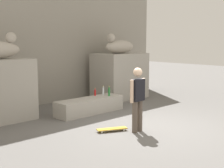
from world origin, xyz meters
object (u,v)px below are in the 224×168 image
at_px(skateboard, 112,129).
at_px(bottle_green, 109,92).
at_px(statue_reclining_right, 119,46).
at_px(skater, 138,97).
at_px(bottle_clear, 103,91).
at_px(bottle_red, 95,93).

relative_size(skateboard, bottle_green, 2.44).
height_order(statue_reclining_right, skater, statue_reclining_right).
height_order(skater, bottle_clear, skater).
xyz_separation_m(bottle_red, bottle_clear, (0.26, -0.12, 0.03)).
distance_m(statue_reclining_right, skater, 4.89).
distance_m(bottle_red, bottle_clear, 0.29).
xyz_separation_m(skateboard, bottle_green, (1.68, 1.85, 0.56)).
bearing_deg(skateboard, skater, -22.77).
relative_size(statue_reclining_right, bottle_green, 4.99).
bearing_deg(statue_reclining_right, bottle_clear, 23.45).
xyz_separation_m(skater, bottle_green, (1.24, 2.34, -0.29)).
bearing_deg(bottle_green, statue_reclining_right, 35.53).
bearing_deg(skater, bottle_clear, 63.58).
bearing_deg(skateboard, statue_reclining_right, 67.27).
relative_size(skater, bottle_red, 6.41).
distance_m(skater, skateboard, 1.08).
relative_size(statue_reclining_right, skateboard, 2.04).
relative_size(skateboard, bottle_clear, 2.56).
xyz_separation_m(skateboard, bottle_red, (1.39, 2.23, 0.53)).
relative_size(statue_reclining_right, bottle_clear, 5.22).
bearing_deg(bottle_clear, skater, -115.06).
height_order(skater, bottle_green, skater).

